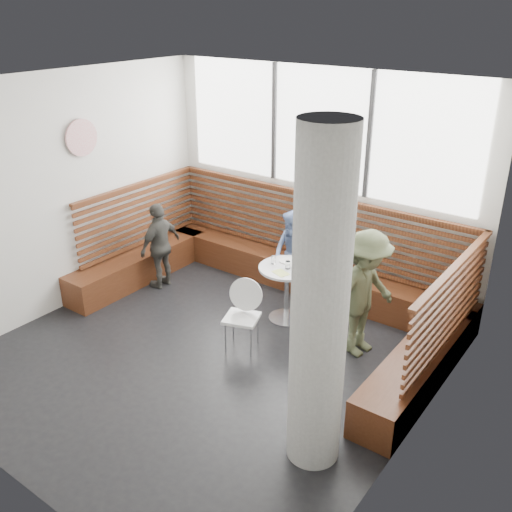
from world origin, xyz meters
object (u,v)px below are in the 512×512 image
Objects in this scene: cafe_table at (287,282)px; child_back at (292,255)px; adult_man at (365,294)px; child_left at (160,246)px; cafe_chair at (245,310)px; concrete_column at (320,307)px.

child_back is (-0.34, 0.63, 0.08)m from cafe_table.
cafe_table is 0.49× the size of adult_man.
adult_man is at bearing -6.76° from child_back.
child_left is (-1.74, -0.90, 0.02)m from child_back.
cafe_chair is 1.53m from child_back.
adult_man is at bearing 102.98° from concrete_column.
child_back is (-1.93, 2.58, -0.96)m from concrete_column.
concrete_column reaches higher than cafe_chair.
cafe_chair is at bearing -93.32° from cafe_table.
adult_man is 1.69m from child_back.
cafe_chair is 1.46m from adult_man.
child_back reaches higher than cafe_chair.
child_left is at bearing 155.43° from concrete_column.
child_back is at bearing 116.41° from child_left.
cafe_chair is at bearing 146.45° from concrete_column.
concrete_column is 3.36m from child_back.
cafe_chair reaches higher than cafe_table.
child_back is at bearing 81.61° from cafe_chair.
cafe_table is 0.89× the size of cafe_chair.
child_left is at bearing -132.94° from child_back.
child_left reaches higher than cafe_chair.
concrete_column is 2.50× the size of child_back.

